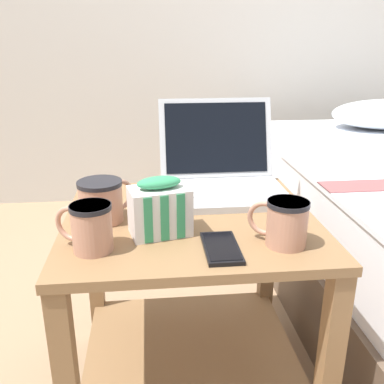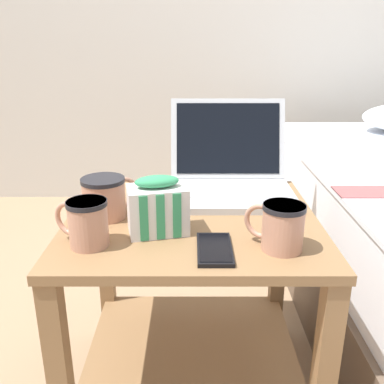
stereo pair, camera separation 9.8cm
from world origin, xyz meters
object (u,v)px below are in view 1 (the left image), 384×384
object	(u,v)px
laptop	(221,174)
mug_mid_center	(102,199)
cell_phone	(221,248)
snack_bag	(160,209)
mug_front_right	(285,221)
mug_front_left	(90,225)

from	to	relation	value
laptop	mug_mid_center	bearing A→B (deg)	-149.84
mug_mid_center	cell_phone	world-z (taller)	mug_mid_center
mug_mid_center	snack_bag	bearing A→B (deg)	-32.27
mug_mid_center	snack_bag	size ratio (longest dim) A/B	0.89
mug_front_right	cell_phone	xyz separation A→B (m)	(-0.14, -0.01, -0.05)
mug_front_right	cell_phone	size ratio (longest dim) A/B	0.85
mug_front_right	laptop	bearing A→B (deg)	102.11
laptop	mug_front_right	bearing A→B (deg)	-77.89
mug_front_left	snack_bag	distance (m)	0.16
laptop	mug_front_left	distance (m)	0.47
laptop	mug_front_left	xyz separation A→B (m)	(-0.33, -0.33, 0.01)
mug_front_right	cell_phone	bearing A→B (deg)	-175.03
laptop	mug_front_right	world-z (taller)	laptop
laptop	mug_mid_center	size ratio (longest dim) A/B	2.62
mug_front_right	cell_phone	distance (m)	0.15
mug_front_right	mug_mid_center	world-z (taller)	mug_mid_center
mug_mid_center	snack_bag	xyz separation A→B (m)	(0.13, -0.08, 0.00)
mug_front_right	mug_mid_center	bearing A→B (deg)	157.14
laptop	mug_mid_center	xyz separation A→B (m)	(-0.32, -0.19, 0.01)
cell_phone	mug_front_right	bearing A→B (deg)	4.97
laptop	mug_mid_center	world-z (taller)	laptop
laptop	mug_front_left	world-z (taller)	laptop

